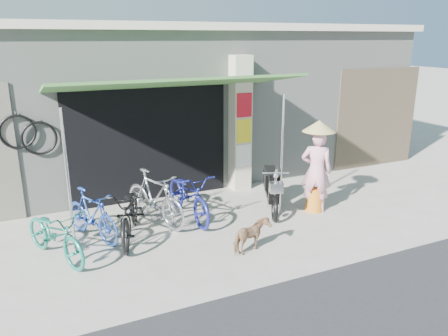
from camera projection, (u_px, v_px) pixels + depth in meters
name	position (u px, v px, depth m)	size (l,w,h in m)	color
ground	(258.00, 236.00, 7.71)	(80.00, 80.00, 0.00)	#ABA69B
bicycle_shop	(167.00, 97.00, 11.61)	(12.30, 5.30, 3.66)	gray
shop_pillar	(240.00, 124.00, 9.75)	(0.42, 0.44, 3.00)	beige
awning	(175.00, 85.00, 8.04)	(4.60, 1.88, 2.72)	#386A2F
neighbour_right	(377.00, 118.00, 11.59)	(2.60, 0.06, 2.60)	brown
bike_teal	(55.00, 234.00, 6.78)	(0.57, 1.62, 0.85)	#1B7C68
bike_blue	(92.00, 215.00, 7.46)	(0.42, 1.48, 0.89)	navy
bike_black	(130.00, 212.00, 7.50)	(0.63, 1.80, 0.95)	black
bike_silver	(155.00, 198.00, 8.09)	(0.48, 1.69, 1.02)	silver
bike_navy	(189.00, 195.00, 8.33)	(0.63, 1.81, 0.95)	navy
street_dog	(251.00, 236.00, 7.04)	(0.30, 0.67, 0.56)	tan
moped	(271.00, 188.00, 8.80)	(0.87, 1.62, 0.97)	black
nun	(316.00, 167.00, 8.58)	(0.72, 0.69, 1.84)	pink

